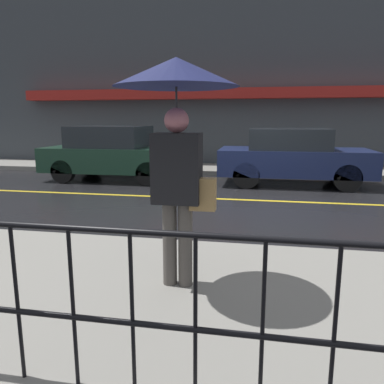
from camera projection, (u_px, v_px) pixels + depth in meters
ground_plane at (245, 200)px, 8.16m from camera, size 80.00×80.00×0.00m
sidewalk_near at (220, 305)px, 3.41m from camera, size 28.00×3.08×0.15m
sidewalk_far at (251, 170)px, 12.41m from camera, size 28.00×2.08×0.15m
lane_marking at (245, 200)px, 8.16m from camera, size 25.20×0.12×0.01m
building_storefront at (255, 80)px, 12.96m from camera, size 28.00×0.85×6.19m
railing_foreground at (195, 298)px, 2.03m from camera, size 12.00×0.04×1.01m
pedestrian at (177, 105)px, 3.34m from camera, size 1.12×1.12×2.12m
car_dark_green at (115, 153)px, 10.82m from camera, size 3.94×1.95×1.54m
car_navy at (293, 156)px, 9.92m from camera, size 3.91×1.76×1.49m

